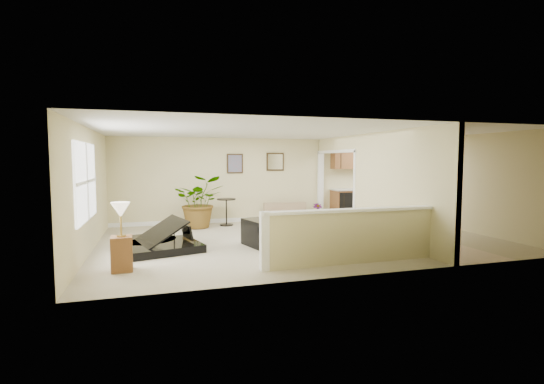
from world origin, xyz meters
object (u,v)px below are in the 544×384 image
object	(u,v)px
loveseat	(287,213)
palm_plant	(200,202)
lamp_stand	(121,242)
accent_table	(226,208)
small_plant	(317,214)
piano	(157,221)
piano_bench	(259,233)

from	to	relation	value
loveseat	palm_plant	xyz separation A→B (m)	(-2.60, -0.21, 0.42)
lamp_stand	loveseat	bearing A→B (deg)	43.60
accent_table	lamp_stand	distance (m)	4.75
small_plant	palm_plant	bearing A→B (deg)	-178.08
lamp_stand	piano	bearing A→B (deg)	68.66
piano_bench	small_plant	xyz separation A→B (m)	(2.57, 2.85, -0.06)
loveseat	lamp_stand	xyz separation A→B (m)	(-4.32, -4.11, 0.20)
palm_plant	small_plant	size ratio (longest dim) A/B	2.65
accent_table	lamp_stand	size ratio (longest dim) A/B	0.66
piano	accent_table	xyz separation A→B (m)	(1.90, 2.57, -0.11)
piano	piano_bench	distance (m)	2.14
piano_bench	accent_table	world-z (taller)	accent_table
loveseat	lamp_stand	distance (m)	5.97
accent_table	loveseat	bearing A→B (deg)	1.65
piano	piano_bench	size ratio (longest dim) A/B	2.38
piano_bench	accent_table	size ratio (longest dim) A/B	1.13
piano	palm_plant	xyz separation A→B (m)	(1.14, 2.41, 0.11)
piano_bench	small_plant	size ratio (longest dim) A/B	1.58
palm_plant	lamp_stand	xyz separation A→B (m)	(-1.72, -3.90, -0.22)
piano	piano_bench	xyz separation A→B (m)	(2.09, -0.32, -0.32)
piano	loveseat	bearing A→B (deg)	20.72
loveseat	palm_plant	bearing A→B (deg)	-174.43
piano	lamp_stand	distance (m)	1.60
piano	small_plant	size ratio (longest dim) A/B	3.76
piano	palm_plant	size ratio (longest dim) A/B	1.42
accent_table	small_plant	world-z (taller)	accent_table
piano	accent_table	bearing A→B (deg)	39.24
loveseat	accent_table	world-z (taller)	accent_table
piano	lamp_stand	size ratio (longest dim) A/B	1.77
piano	small_plant	xyz separation A→B (m)	(4.66, 2.53, -0.37)
piano_bench	lamp_stand	distance (m)	2.93
palm_plant	lamp_stand	distance (m)	4.27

